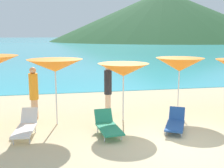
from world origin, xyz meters
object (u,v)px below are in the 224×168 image
Objects in this scene: umbrella_3 at (180,65)px; beachgoer_1 at (34,91)px; umbrella_2 at (123,70)px; lounge_chair_6 at (108,125)px; lounge_chair_2 at (26,126)px; umbrella_1 at (55,66)px; lounge_chair_3 at (175,122)px; beachgoer_0 at (108,87)px.

umbrella_3 reaches higher than beachgoer_1.
umbrella_2 is at bearing -167.00° from umbrella_3.
umbrella_2 is at bearing 53.45° from lounge_chair_6.
beachgoer_1 is at bearing 165.62° from umbrella_2.
lounge_chair_2 is 1.11× the size of lounge_chair_6.
lounge_chair_2 is at bearing -3.76° from beachgoer_1.
umbrella_1 reaches higher than beachgoer_1.
lounge_chair_3 is at bearing 65.41° from beachgoer_1.
lounge_chair_3 is at bearing -5.43° from lounge_chair_6.
umbrella_3 reaches higher than lounge_chair_6.
beachgoer_1 is at bearing 91.27° from lounge_chair_2.
lounge_chair_3 is (1.42, -1.30, -1.57)m from umbrella_2.
beachgoer_1 is (0.12, 1.74, 0.71)m from lounge_chair_2.
lounge_chair_3 is 0.80× the size of beachgoer_1.
lounge_chair_2 is (-5.56, -1.48, -1.59)m from umbrella_3.
beachgoer_1 is (-3.11, 0.80, -0.80)m from umbrella_2.
beachgoer_0 is (2.89, 2.10, 0.72)m from lounge_chair_2.
lounge_chair_3 is 1.01× the size of lounge_chair_6.
lounge_chair_6 is (-0.79, -1.28, -1.54)m from umbrella_2.
lounge_chair_2 is at bearing -78.38° from beachgoer_0.
lounge_chair_6 is (2.44, -0.33, -0.03)m from lounge_chair_2.
lounge_chair_6 is 0.80× the size of beachgoer_1.
lounge_chair_3 is at bearing -42.44° from umbrella_2.
lounge_chair_2 is 2.47m from lounge_chair_6.
umbrella_1 reaches higher than lounge_chair_3.
umbrella_1 is 1.17× the size of beachgoer_0.
umbrella_2 reaches higher than beachgoer_0.
umbrella_1 is 1.09× the size of umbrella_2.
umbrella_2 reaches higher than beachgoer_1.
umbrella_3 is 5.52m from beachgoer_1.
lounge_chair_6 is 0.80× the size of beachgoer_0.
umbrella_1 is at bearing 134.91° from lounge_chair_6.
beachgoer_0 is at bearing 166.92° from umbrella_3.
beachgoer_1 is (-2.32, 2.08, 0.74)m from lounge_chair_6.
umbrella_1 is at bearing 51.56° from lounge_chair_2.
umbrella_2 is (2.32, -0.01, -0.20)m from umbrella_1.
lounge_chair_3 is 5.05m from beachgoer_1.
umbrella_3 is at bearing 13.00° from umbrella_2.
umbrella_2 is at bearing -0.25° from umbrella_1.
lounge_chair_6 is at bearing -2.50° from lounge_chair_2.
lounge_chair_3 is (4.65, -0.35, -0.06)m from lounge_chair_2.
lounge_chair_6 is at bearing -34.81° from beachgoer_0.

